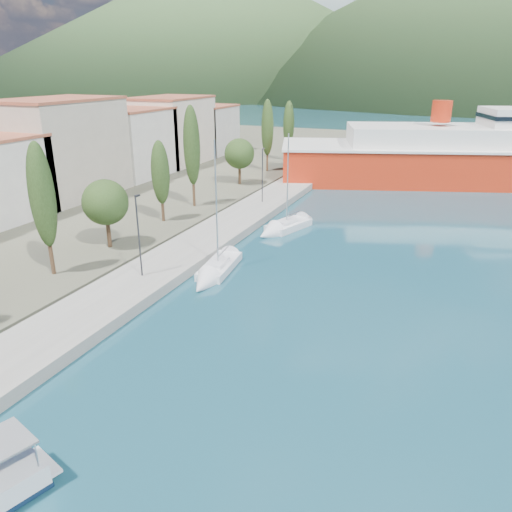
% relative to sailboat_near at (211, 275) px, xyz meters
% --- Properties ---
extents(ground, '(1400.00, 1400.00, 0.00)m').
position_rel_sailboat_near_xyz_m(ground, '(4.85, 103.39, -0.28)').
color(ground, '#1A4959').
extents(quay, '(5.00, 88.00, 0.80)m').
position_rel_sailboat_near_xyz_m(quay, '(-4.15, 9.39, 0.12)').
color(quay, gray).
rests_on(quay, ground).
extents(land_strip, '(70.00, 148.00, 0.70)m').
position_rel_sailboat_near_xyz_m(land_strip, '(-42.15, 19.39, 0.07)').
color(land_strip, '#565644').
rests_on(land_strip, ground).
extents(town_buildings, '(9.20, 69.20, 11.30)m').
position_rel_sailboat_near_xyz_m(town_buildings, '(-27.15, 20.30, 5.29)').
color(town_buildings, beige).
rests_on(town_buildings, land_strip).
extents(tree_row, '(3.91, 64.68, 10.94)m').
position_rel_sailboat_near_xyz_m(tree_row, '(-10.61, 15.38, 5.47)').
color(tree_row, '#47301E').
rests_on(tree_row, land_strip).
extents(lamp_posts, '(0.15, 44.82, 6.06)m').
position_rel_sailboat_near_xyz_m(lamp_posts, '(-4.15, -2.17, 3.80)').
color(lamp_posts, '#2D2D33').
rests_on(lamp_posts, quay).
extents(sailboat_near, '(2.97, 7.95, 11.16)m').
position_rel_sailboat_near_xyz_m(sailboat_near, '(0.00, 0.00, 0.00)').
color(sailboat_near, silver).
rests_on(sailboat_near, ground).
extents(sailboat_mid, '(4.27, 7.40, 10.36)m').
position_rel_sailboat_near_xyz_m(sailboat_mid, '(0.71, 12.69, 0.02)').
color(sailboat_mid, silver).
rests_on(sailboat_mid, ground).
extents(ferry, '(59.74, 30.50, 11.68)m').
position_rel_sailboat_near_xyz_m(ferry, '(20.67, 45.69, 3.28)').
color(ferry, red).
rests_on(ferry, ground).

